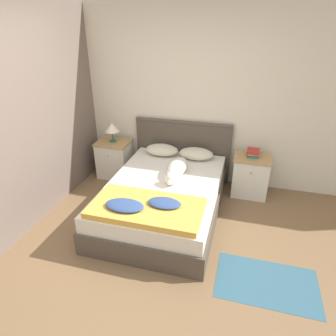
{
  "coord_description": "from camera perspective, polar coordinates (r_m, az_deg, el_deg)",
  "views": [
    {
      "loc": [
        0.89,
        -2.17,
        2.34
      ],
      "look_at": [
        -0.05,
        1.21,
        0.57
      ],
      "focal_mm": 32.0,
      "sensor_mm": 36.0,
      "label": 1
    }
  ],
  "objects": [
    {
      "name": "quilt",
      "position": [
        3.25,
        -4.29,
        -7.49
      ],
      "size": [
        1.21,
        0.64,
        0.12
      ],
      "color": "gold",
      "rests_on": "bed"
    },
    {
      "name": "pillow_left",
      "position": [
        4.53,
        -1.15,
        3.48
      ],
      "size": [
        0.5,
        0.33,
        0.16
      ],
      "color": "beige",
      "rests_on": "bed"
    },
    {
      "name": "nightstand_right",
      "position": [
        4.48,
        15.42,
        -1.4
      ],
      "size": [
        0.51,
        0.43,
        0.59
      ],
      "color": "silver",
      "rests_on": "ground_plane"
    },
    {
      "name": "book_stack",
      "position": [
        4.36,
        15.94,
        2.8
      ],
      "size": [
        0.18,
        0.22,
        0.1
      ],
      "color": "#337547",
      "rests_on": "nightstand_right"
    },
    {
      "name": "ground_plane",
      "position": [
        3.31,
        -5.04,
        -18.36
      ],
      "size": [
        16.0,
        16.0,
        0.0
      ],
      "primitive_type": "plane",
      "color": "brown"
    },
    {
      "name": "rug",
      "position": [
        3.3,
        18.27,
        -20.06
      ],
      "size": [
        0.98,
        0.62,
        0.0
      ],
      "color": "#335B70",
      "rests_on": "ground_plane"
    },
    {
      "name": "nightstand_left",
      "position": [
        4.91,
        -10.16,
        1.72
      ],
      "size": [
        0.51,
        0.43,
        0.59
      ],
      "color": "silver",
      "rests_on": "ground_plane"
    },
    {
      "name": "pillow_right",
      "position": [
        4.42,
        5.41,
        2.74
      ],
      "size": [
        0.5,
        0.33,
        0.16
      ],
      "color": "beige",
      "rests_on": "bed"
    },
    {
      "name": "bed",
      "position": [
        3.92,
        -0.81,
        -5.74
      ],
      "size": [
        1.41,
        2.05,
        0.47
      ],
      "color": "#4C4238",
      "rests_on": "ground_plane"
    },
    {
      "name": "table_lamp",
      "position": [
        4.72,
        -10.64,
        7.53
      ],
      "size": [
        0.22,
        0.22,
        0.31
      ],
      "color": "#336B4C",
      "rests_on": "nightstand_left"
    },
    {
      "name": "wall_side_left",
      "position": [
        4.19,
        -21.48,
        10.2
      ],
      "size": [
        0.06,
        3.1,
        2.55
      ],
      "color": "#706056",
      "rests_on": "ground_plane"
    },
    {
      "name": "headboard",
      "position": [
        4.7,
        2.76,
        3.67
      ],
      "size": [
        1.49,
        0.06,
        0.96
      ],
      "color": "#4C4238",
      "rests_on": "ground_plane"
    },
    {
      "name": "wall_back",
      "position": [
        4.51,
        3.85,
        13.05
      ],
      "size": [
        9.0,
        0.06,
        2.55
      ],
      "color": "beige",
      "rests_on": "ground_plane"
    },
    {
      "name": "dog",
      "position": [
        3.94,
        1.61,
        -0.19
      ],
      "size": [
        0.24,
        0.8,
        0.17
      ],
      "color": "silver",
      "rests_on": "bed"
    }
  ]
}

